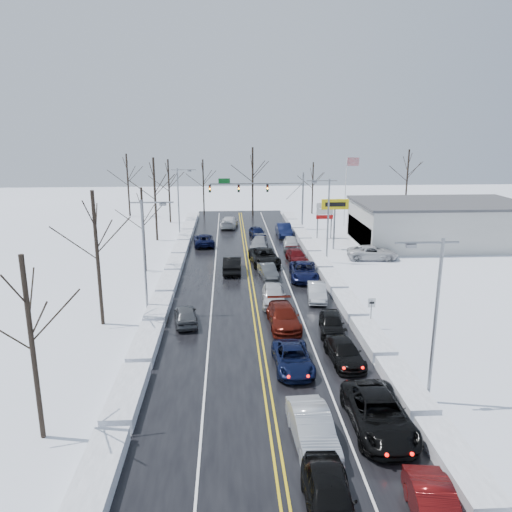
{
  "coord_description": "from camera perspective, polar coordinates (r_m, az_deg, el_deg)",
  "views": [
    {
      "loc": [
        -2.06,
        -41.32,
        14.4
      ],
      "look_at": [
        0.52,
        3.77,
        2.5
      ],
      "focal_mm": 35.0,
      "sensor_mm": 36.0,
      "label": 1
    }
  ],
  "objects": [
    {
      "name": "tree_far_c",
      "position": [
        80.7,
        -0.38,
        9.99
      ],
      "size": [
        4.4,
        4.4,
        11.0
      ],
      "color": "#2D231C",
      "rests_on": "ground"
    },
    {
      "name": "tree_left_b",
      "position": [
        37.3,
        -17.88,
        2.58
      ],
      "size": [
        4.0,
        4.0,
        10.0
      ],
      "color": "#2D231C",
      "rests_on": "ground"
    },
    {
      "name": "speed_limit_sign",
      "position": [
        37.13,
        13.05,
        -5.75
      ],
      "size": [
        0.55,
        0.09,
        2.35
      ],
      "color": "slate",
      "rests_on": "ground"
    },
    {
      "name": "oncoming_car_0",
      "position": [
        50.47,
        -2.72,
        -1.83
      ],
      "size": [
        1.93,
        5.12,
        1.67
      ],
      "primitive_type": "imported",
      "rotation": [
        0.0,
        0.0,
        3.11
      ],
      "color": "black",
      "rests_on": "ground"
    },
    {
      "name": "streetlight_sw",
      "position": [
        38.91,
        -12.4,
        0.9
      ],
      "size": [
        3.2,
        0.25,
        9.0
      ],
      "color": "slate",
      "rests_on": "ground"
    },
    {
      "name": "oncoming_car_3",
      "position": [
        38.01,
        -8.0,
        -7.66
      ],
      "size": [
        2.19,
        4.27,
        1.39
      ],
      "primitive_type": "imported",
      "rotation": [
        0.0,
        0.0,
        3.28
      ],
      "color": "#46484C",
      "rests_on": "ground"
    },
    {
      "name": "dealership_building",
      "position": [
        65.84,
        20.12,
        3.58
      ],
      "size": [
        20.4,
        12.4,
        5.3
      ],
      "color": "beige",
      "rests_on": "ground"
    },
    {
      "name": "tree_left_d",
      "position": [
        64.36,
        -11.54,
        8.17
      ],
      "size": [
        4.2,
        4.2,
        10.5
      ],
      "color": "#2D231C",
      "rests_on": "ground"
    },
    {
      "name": "queued_car_7",
      "position": [
        59.79,
        0.38,
        0.83
      ],
      "size": [
        2.64,
        5.11,
        1.42
      ],
      "primitive_type": "imported",
      "rotation": [
        0.0,
        0.0,
        -0.14
      ],
      "color": "gray",
      "rests_on": "ground"
    },
    {
      "name": "queued_car_2",
      "position": [
        31.29,
        4.21,
        -12.68
      ],
      "size": [
        2.31,
        4.87,
        1.34
      ],
      "primitive_type": "imported",
      "rotation": [
        0.0,
        0.0,
        0.02
      ],
      "color": "black",
      "rests_on": "ground"
    },
    {
      "name": "queued_car_13",
      "position": [
        42.88,
        6.93,
        -4.97
      ],
      "size": [
        1.96,
        4.41,
        1.41
      ],
      "primitive_type": "imported",
      "rotation": [
        0.0,
        0.0,
        -0.11
      ],
      "color": "#AEB1B7",
      "rests_on": "ground"
    },
    {
      "name": "parked_car_2",
      "position": [
        66.54,
        11.76,
        1.95
      ],
      "size": [
        2.14,
        5.06,
        1.71
      ],
      "primitive_type": "imported",
      "rotation": [
        0.0,
        0.0,
        3.17
      ],
      "color": "black",
      "rests_on": "ground"
    },
    {
      "name": "queued_car_3",
      "position": [
        37.2,
        3.14,
        -8.03
      ],
      "size": [
        2.33,
        5.38,
        1.54
      ],
      "primitive_type": "imported",
      "rotation": [
        0.0,
        0.0,
        0.03
      ],
      "color": "#4E110A",
      "rests_on": "ground"
    },
    {
      "name": "tree_left_c",
      "position": [
        50.74,
        -12.84,
        4.79
      ],
      "size": [
        3.4,
        3.4,
        8.5
      ],
      "color": "#2D231C",
      "rests_on": "ground"
    },
    {
      "name": "queued_car_5",
      "position": [
        48.53,
        1.37,
        -2.5
      ],
      "size": [
        1.95,
        4.21,
        1.34
      ],
      "primitive_type": "imported",
      "rotation": [
        0.0,
        0.0,
        0.14
      ],
      "color": "#3B3E40",
      "rests_on": "ground"
    },
    {
      "name": "flagpole",
      "position": [
        73.86,
        10.34,
        7.94
      ],
      "size": [
        1.87,
        1.2,
        10.0
      ],
      "color": "silver",
      "rests_on": "ground"
    },
    {
      "name": "tree_far_a",
      "position": [
        83.2,
        -14.5,
        9.19
      ],
      "size": [
        4.0,
        4.0,
        10.0
      ],
      "color": "#2D231C",
      "rests_on": "ground"
    },
    {
      "name": "tree_far_d",
      "position": [
        83.45,
        6.52,
        8.85
      ],
      "size": [
        3.4,
        3.4,
        8.5
      ],
      "color": "#2D231C",
      "rests_on": "ground"
    },
    {
      "name": "oncoming_car_2",
      "position": [
        72.42,
        -3.08,
        3.27
      ],
      "size": [
        2.88,
        5.75,
        1.6
      ],
      "primitive_type": "imported",
      "rotation": [
        0.0,
        0.0,
        3.02
      ],
      "color": "silver",
      "rests_on": "ground"
    },
    {
      "name": "streetlight_se",
      "position": [
        27.09,
        19.53,
        -5.74
      ],
      "size": [
        3.2,
        0.25,
        9.0
      ],
      "color": "slate",
      "rests_on": "ground"
    },
    {
      "name": "streetlight_nw",
      "position": [
        66.24,
        -8.7,
        6.71
      ],
      "size": [
        3.2,
        0.25,
        9.0
      ],
      "color": "slate",
      "rests_on": "ground"
    },
    {
      "name": "parked_car_0",
      "position": [
        56.6,
        13.13,
        -0.37
      ],
      "size": [
        5.74,
        3.05,
        1.54
      ],
      "primitive_type": "imported",
      "rotation": [
        0.0,
        0.0,
        1.48
      ],
      "color": "silver",
      "rests_on": "ground"
    },
    {
      "name": "queued_car_1",
      "position": [
        24.95,
        6.41,
        -20.59
      ],
      "size": [
        2.01,
        5.01,
        1.62
      ],
      "primitive_type": "imported",
      "rotation": [
        0.0,
        0.0,
        0.06
      ],
      "color": "#A9ACB1",
      "rests_on": "ground"
    },
    {
      "name": "tree_left_e",
      "position": [
        76.22,
        -9.96,
        8.7
      ],
      "size": [
        3.8,
        3.8,
        9.5
      ],
      "color": "#2D231C",
      "rests_on": "ground"
    },
    {
      "name": "parked_car_1",
      "position": [
        62.08,
        14.71,
        0.86
      ],
      "size": [
        2.95,
        5.86,
        1.63
      ],
      "primitive_type": "imported",
      "rotation": [
        0.0,
        0.0,
        -0.12
      ],
      "color": "#3F4244",
      "rests_on": "ground"
    },
    {
      "name": "queued_car_17",
      "position": [
        66.61,
        3.19,
        2.26
      ],
      "size": [
        1.92,
        5.25,
        1.72
      ],
      "primitive_type": "imported",
      "rotation": [
        0.0,
        0.0,
        0.02
      ],
      "color": "black",
      "rests_on": "ground"
    },
    {
      "name": "queued_car_16",
      "position": [
        59.95,
        3.96,
        0.83
      ],
      "size": [
        2.2,
        4.48,
        1.47
      ],
      "primitive_type": "imported",
      "rotation": [
        0.0,
        0.0,
        -0.11
      ],
      "color": "silver",
      "rests_on": "ground"
    },
    {
      "name": "tree_left_a",
      "position": [
        24.5,
        -24.59,
        -5.98
      ],
      "size": [
        3.6,
        3.6,
        9.0
      ],
      "color": "#2D231C",
      "rests_on": "ground"
    },
    {
      "name": "queued_car_14",
      "position": [
        48.41,
        5.46,
        -2.61
      ],
      "size": [
        2.97,
        5.76,
        1.55
      ],
      "primitive_type": "imported",
      "rotation": [
        0.0,
        0.0,
        -0.07
      ],
      "color": "black",
      "rests_on": "ground"
    },
    {
      "name": "snow_bank_right",
      "position": [
        46.66,
        8.86,
        -3.4
      ],
      "size": [
        1.62,
        72.0,
        0.77
      ],
      "primitive_type": "cube",
      "color": "white",
      "rests_on": "ground"
    },
    {
      "name": "queued_car_11",
      "position": [
        32.47,
        10.01,
        -11.81
      ],
      "size": [
        2.13,
        4.67,
        1.32
      ],
      "primitive_type": "imported",
      "rotation": [
        0.0,
        0.0,
        0.06
      ],
      "color": "black",
      "rests_on": "ground"
    },
    {
      "name": "tree_far_e",
      "position": [
        87.92,
        16.97,
        9.53
      ],
      "size": [
        4.2,
        4.2,
        10.5
      ],
      "color": "#2D231C",
      "rests_on": "ground"
    },
    {
      "name": "used_vehicles_sign",
      "position": [
        65.5,
        7.86,
        4.88
      ],
      "size": [
        2.2,
        0.22,
        4.65
      ],
      "color": "slate",
      "rests_on": "ground"
    },
    {
      "name": "snow_bank_left",
      "position": [
        45.98,
        -10.04,
        -3.72
      ],
      "size": [
        1.62,
        72.0,
        0.77
      ],
      "primitive_type": "cube",
      "color": "white",
      "rests_on": "ground"
    },
    {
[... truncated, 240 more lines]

